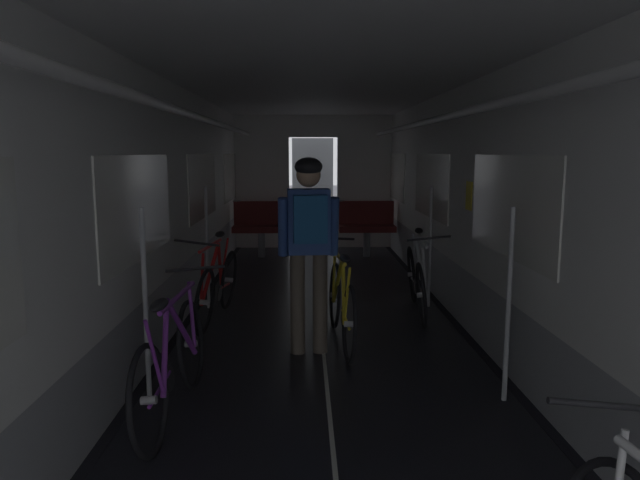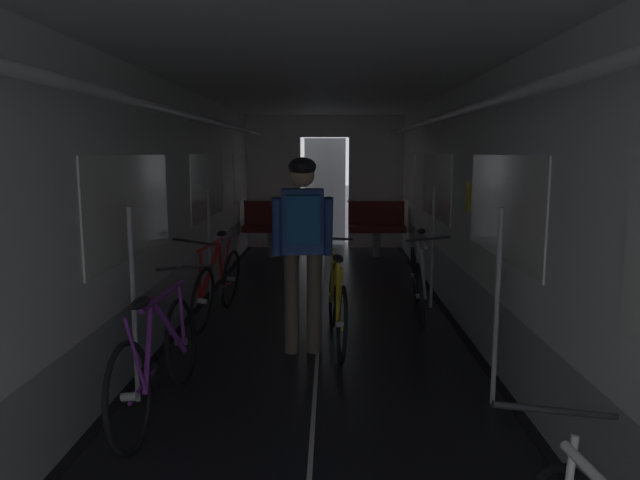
% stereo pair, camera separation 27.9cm
% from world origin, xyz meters
% --- Properties ---
extents(train_car_shell, '(3.14, 12.34, 2.57)m').
position_xyz_m(train_car_shell, '(-0.00, 3.60, 1.70)').
color(train_car_shell, black).
rests_on(train_car_shell, ground).
extents(bench_seat_far_left, '(0.98, 0.51, 0.95)m').
position_xyz_m(bench_seat_far_left, '(-0.90, 8.07, 0.57)').
color(bench_seat_far_left, gray).
rests_on(bench_seat_far_left, ground).
extents(bench_seat_far_right, '(0.98, 0.51, 0.95)m').
position_xyz_m(bench_seat_far_right, '(0.90, 8.07, 0.57)').
color(bench_seat_far_right, gray).
rests_on(bench_seat_far_right, ground).
extents(bicycle_silver, '(0.44, 1.69, 0.95)m').
position_xyz_m(bicycle_silver, '(1.07, 4.43, 0.38)').
color(bicycle_silver, black).
rests_on(bicycle_silver, ground).
extents(bicycle_red, '(0.48, 1.69, 0.95)m').
position_xyz_m(bicycle_red, '(-1.09, 4.18, 0.38)').
color(bicycle_red, black).
rests_on(bicycle_red, ground).
extents(bicycle_purple, '(0.44, 1.69, 0.95)m').
position_xyz_m(bicycle_purple, '(-1.05, 1.90, 0.38)').
color(bicycle_purple, black).
rests_on(bicycle_purple, ground).
extents(person_cyclist_aisle, '(0.54, 0.41, 1.73)m').
position_xyz_m(person_cyclist_aisle, '(-0.13, 3.14, 1.07)').
color(person_cyclist_aisle, brown).
rests_on(person_cyclist_aisle, ground).
extents(bicycle_yellow_in_aisle, '(0.44, 1.69, 0.94)m').
position_xyz_m(bicycle_yellow_in_aisle, '(0.17, 3.40, 0.38)').
color(bicycle_yellow_in_aisle, black).
rests_on(bicycle_yellow_in_aisle, ground).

